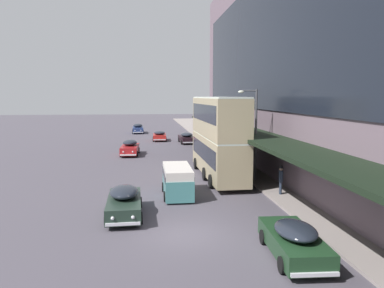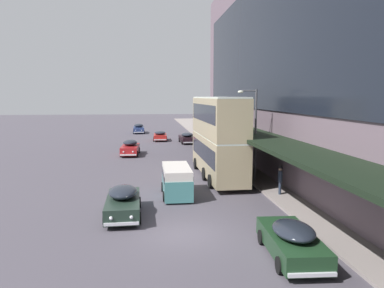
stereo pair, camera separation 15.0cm
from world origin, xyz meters
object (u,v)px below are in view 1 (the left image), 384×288
object	(u,v)px
vw_van	(177,179)
sedan_second_near	(124,202)
sedan_trailing_mid	(138,128)
sedan_oncoming_front	(187,138)
street_lamp	(254,128)
sedan_lead_near	(294,240)
transit_bus_kerbside_front	(218,135)
sedan_far_back	(160,136)
sedan_oncoming_rear	(130,148)
pedestrian_at_kerb	(281,179)

from	to	relation	value
vw_van	sedan_second_near	bearing A→B (deg)	-129.75
sedan_trailing_mid	sedan_oncoming_front	xyz separation A→B (m)	(7.04, -15.24, -0.08)
vw_van	street_lamp	distance (m)	7.58
sedan_trailing_mid	sedan_oncoming_front	distance (m)	16.79
sedan_lead_near	sedan_oncoming_front	distance (m)	37.76
transit_bus_kerbside_front	sedan_second_near	distance (m)	11.65
sedan_far_back	sedan_oncoming_rear	bearing A→B (deg)	-106.08
sedan_lead_near	street_lamp	xyz separation A→B (m)	(2.21, 13.45, 3.41)
sedan_lead_near	sedan_oncoming_front	xyz separation A→B (m)	(-0.24, 37.76, 0.00)
sedan_lead_near	sedan_oncoming_rear	xyz separation A→B (m)	(-7.68, 27.94, 0.08)
sedan_lead_near	sedan_trailing_mid	distance (m)	53.50
sedan_second_near	sedan_trailing_mid	size ratio (longest dim) A/B	1.00
sedan_lead_near	sedan_far_back	xyz separation A→B (m)	(-3.89, 41.09, -0.02)
sedan_second_near	street_lamp	size ratio (longest dim) A/B	0.71
sedan_oncoming_front	pedestrian_at_kerb	size ratio (longest dim) A/B	2.68
sedan_second_near	vw_van	bearing A→B (deg)	50.25
sedan_far_back	vw_van	bearing A→B (deg)	-90.00
sedan_oncoming_rear	sedan_lead_near	bearing A→B (deg)	-74.63
transit_bus_kerbside_front	vw_van	size ratio (longest dim) A/B	2.46
sedan_trailing_mid	sedan_oncoming_rear	world-z (taller)	sedan_oncoming_rear
sedan_trailing_mid	pedestrian_at_kerb	bearing A→B (deg)	-77.04
sedan_trailing_mid	street_lamp	world-z (taller)	street_lamp
transit_bus_kerbside_front	sedan_lead_near	world-z (taller)	transit_bus_kerbside_front
sedan_oncoming_front	vw_van	size ratio (longest dim) A/B	1.09
sedan_far_back	vw_van	xyz separation A→B (m)	(0.00, -30.94, 0.38)
sedan_oncoming_rear	sedan_second_near	bearing A→B (deg)	-88.52
transit_bus_kerbside_front	sedan_oncoming_rear	size ratio (longest dim) A/B	2.31
vw_van	pedestrian_at_kerb	distance (m)	6.79
sedan_oncoming_rear	street_lamp	size ratio (longest dim) A/B	0.71
sedan_oncoming_rear	sedan_trailing_mid	bearing A→B (deg)	89.08
transit_bus_kerbside_front	sedan_second_near	xyz separation A→B (m)	(-6.93, -8.97, -2.69)
sedan_oncoming_rear	pedestrian_at_kerb	size ratio (longest dim) A/B	2.61
pedestrian_at_kerb	street_lamp	size ratio (longest dim) A/B	0.27
vw_van	sedan_trailing_mid	bearing A→B (deg)	94.52
sedan_far_back	vw_van	world-z (taller)	vw_van
sedan_trailing_mid	sedan_far_back	distance (m)	12.39
sedan_trailing_mid	street_lamp	bearing A→B (deg)	-76.51
street_lamp	pedestrian_at_kerb	bearing A→B (deg)	-81.98
transit_bus_kerbside_front	sedan_oncoming_front	world-z (taller)	transit_bus_kerbside_front
sedan_far_back	street_lamp	xyz separation A→B (m)	(6.10, -27.64, 3.44)
sedan_oncoming_front	vw_van	bearing A→B (deg)	-97.53
sedan_trailing_mid	pedestrian_at_kerb	xyz separation A→B (m)	(10.10, -43.89, 0.36)
sedan_oncoming_rear	sedan_far_back	world-z (taller)	sedan_oncoming_rear
transit_bus_kerbside_front	sedan_far_back	world-z (taller)	transit_bus_kerbside_front
transit_bus_kerbside_front	pedestrian_at_kerb	world-z (taller)	transit_bus_kerbside_front
sedan_lead_near	sedan_oncoming_rear	bearing A→B (deg)	105.37
sedan_second_near	sedan_oncoming_rear	xyz separation A→B (m)	(-0.56, 21.67, 0.04)
sedan_far_back	pedestrian_at_kerb	bearing A→B (deg)	-78.15
sedan_far_back	pedestrian_at_kerb	size ratio (longest dim) A/B	2.31
sedan_lead_near	sedan_trailing_mid	world-z (taller)	sedan_trailing_mid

